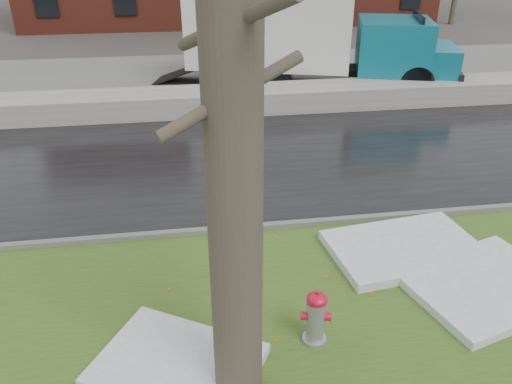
{
  "coord_description": "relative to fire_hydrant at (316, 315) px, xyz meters",
  "views": [
    {
      "loc": [
        -1.58,
        -7.66,
        5.54
      ],
      "look_at": [
        -0.32,
        0.82,
        1.0
      ],
      "focal_mm": 35.0,
      "sensor_mm": 36.0,
      "label": 1
    }
  ],
  "objects": [
    {
      "name": "ground",
      "position": [
        -0.11,
        2.25,
        -0.53
      ],
      "size": [
        120.0,
        120.0,
        0.0
      ],
      "primitive_type": "plane",
      "color": "#47423D",
      "rests_on": "ground"
    },
    {
      "name": "verge",
      "position": [
        -0.11,
        1.0,
        -0.51
      ],
      "size": [
        60.0,
        4.5,
        0.04
      ],
      "primitive_type": "cube",
      "color": "#324D19",
      "rests_on": "ground"
    },
    {
      "name": "road",
      "position": [
        -0.11,
        6.75,
        -0.52
      ],
      "size": [
        60.0,
        7.0,
        0.03
      ],
      "primitive_type": "cube",
      "color": "black",
      "rests_on": "ground"
    },
    {
      "name": "parking_lot",
      "position": [
        -0.11,
        15.25,
        -0.52
      ],
      "size": [
        60.0,
        9.0,
        0.03
      ],
      "primitive_type": "cube",
      "color": "slate",
      "rests_on": "ground"
    },
    {
      "name": "curb",
      "position": [
        -0.11,
        3.25,
        -0.46
      ],
      "size": [
        60.0,
        0.15,
        0.14
      ],
      "primitive_type": "cube",
      "color": "slate",
      "rests_on": "ground"
    },
    {
      "name": "snowbank",
      "position": [
        -0.11,
        10.95,
        -0.16
      ],
      "size": [
        60.0,
        1.6,
        0.75
      ],
      "primitive_type": "cube",
      "color": "#A19B93",
      "rests_on": "ground"
    },
    {
      "name": "fire_hydrant",
      "position": [
        0.0,
        0.0,
        0.0
      ],
      "size": [
        0.46,
        0.41,
        0.93
      ],
      "rotation": [
        0.0,
        0.0,
        -0.2
      ],
      "color": "#929599",
      "rests_on": "verge"
    },
    {
      "name": "tree",
      "position": [
        -1.22,
        -0.66,
        3.47
      ],
      "size": [
        1.56,
        1.79,
        7.87
      ],
      "rotation": [
        0.0,
        0.0,
        0.04
      ],
      "color": "brown",
      "rests_on": "verge"
    },
    {
      "name": "box_truck",
      "position": [
        2.87,
        13.5,
        1.5
      ],
      "size": [
        11.61,
        5.26,
        3.85
      ],
      "rotation": [
        0.0,
        0.0,
        -0.28
      ],
      "color": "black",
      "rests_on": "ground"
    },
    {
      "name": "worker",
      "position": [
        -0.45,
        11.55,
        1.01
      ],
      "size": [
        0.68,
        0.58,
        1.58
      ],
      "primitive_type": "imported",
      "rotation": [
        0.0,
        0.0,
        2.73
      ],
      "color": "black",
      "rests_on": "snowbank"
    },
    {
      "name": "snow_patch_near",
      "position": [
        3.21,
        0.75,
        -0.41
      ],
      "size": [
        3.04,
        2.63,
        0.16
      ],
      "primitive_type": "cube",
      "rotation": [
        0.0,
        0.0,
        0.27
      ],
      "color": "silver",
      "rests_on": "verge"
    },
    {
      "name": "snow_patch_far",
      "position": [
        -2.04,
        -0.25,
        -0.42
      ],
      "size": [
        2.71,
        2.49,
        0.14
      ],
      "primitive_type": "cube",
      "rotation": [
        0.0,
        0.0,
        -0.53
      ],
      "color": "silver",
      "rests_on": "verge"
    },
    {
      "name": "snow_patch_side",
      "position": [
        2.28,
        2.0,
        -0.4
      ],
      "size": [
        3.0,
        2.14,
        0.18
      ],
      "primitive_type": "cube",
      "rotation": [
        0.0,
        0.0,
        0.13
      ],
      "color": "silver",
      "rests_on": "verge"
    }
  ]
}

